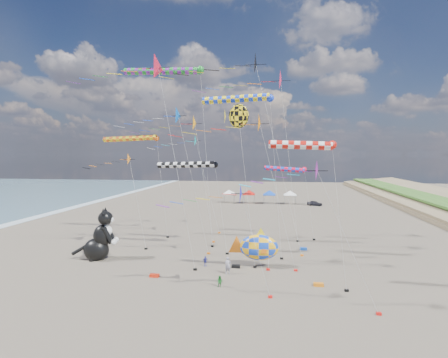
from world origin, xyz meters
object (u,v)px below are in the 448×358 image
cat_inflatable (99,234)px  child_green (220,282)px  child_blue (205,261)px  fish_inflatable (259,247)px  parked_car (315,203)px  person_adult (228,266)px

cat_inflatable → child_green: (15.09, -6.39, -2.46)m
child_green → child_blue: 6.23m
cat_inflatable → fish_inflatable: 18.30m
cat_inflatable → parked_car: (29.30, 46.91, -2.39)m
fish_inflatable → parked_car: 48.29m
fish_inflatable → child_blue: (-5.70, -0.61, -1.58)m
person_adult → child_green: size_ratio=1.63×
fish_inflatable → child_blue: 5.95m
child_green → person_adult: bearing=94.4°
child_blue → parked_car: size_ratio=0.32×
child_blue → person_adult: bearing=-70.3°
parked_car → fish_inflatable: bearing=-178.2°
fish_inflatable → parked_car: bearing=76.8°
person_adult → child_green: person_adult is taller
child_green → child_blue: bearing=122.1°
parked_car → cat_inflatable: bearing=163.0°
child_green → fish_inflatable: bearing=71.6°
cat_inflatable → person_adult: 15.74m
child_green → child_blue: child_blue is taller
cat_inflatable → child_blue: size_ratio=5.32×
fish_inflatable → child_green: (-3.19, -6.32, -1.61)m
person_adult → parked_car: size_ratio=0.50×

